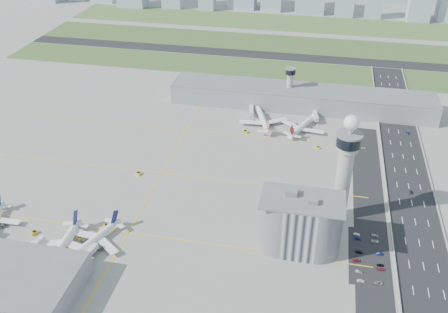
% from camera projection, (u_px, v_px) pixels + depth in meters
% --- Properties ---
extents(ground, '(1000.00, 1000.00, 0.00)m').
position_uv_depth(ground, '(212.00, 209.00, 290.73)').
color(ground, '#9A9890').
extents(grass_strip_0, '(480.00, 50.00, 0.08)m').
position_uv_depth(grass_strip_0, '(244.00, 67.00, 481.95)').
color(grass_strip_0, '#415D2C').
rests_on(grass_strip_0, ground).
extents(grass_strip_1, '(480.00, 60.00, 0.08)m').
position_uv_depth(grass_strip_1, '(256.00, 42.00, 544.53)').
color(grass_strip_1, '#3D5528').
rests_on(grass_strip_1, ground).
extents(grass_strip_2, '(480.00, 70.00, 0.08)m').
position_uv_depth(grass_strip_2, '(266.00, 21.00, 611.29)').
color(grass_strip_2, '#4C6630').
rests_on(grass_strip_2, ground).
extents(runway, '(480.00, 22.00, 0.10)m').
position_uv_depth(runway, '(250.00, 54.00, 512.81)').
color(runway, black).
rests_on(runway, ground).
extents(highway, '(28.00, 500.00, 0.10)m').
position_uv_depth(highway, '(418.00, 235.00, 270.65)').
color(highway, black).
rests_on(highway, ground).
extents(barrier_left, '(0.60, 500.00, 1.20)m').
position_uv_depth(barrier_left, '(391.00, 231.00, 272.80)').
color(barrier_left, '#9E9E99').
rests_on(barrier_left, ground).
extents(barrier_right, '(0.60, 500.00, 1.20)m').
position_uv_depth(barrier_right, '(445.00, 238.00, 267.92)').
color(barrier_right, '#9E9E99').
rests_on(barrier_right, ground).
extents(landside_road, '(18.00, 260.00, 0.08)m').
position_uv_depth(landside_road, '(371.00, 241.00, 266.67)').
color(landside_road, black).
rests_on(landside_road, ground).
extents(parking_lot, '(20.00, 44.00, 0.10)m').
position_uv_depth(parking_lot, '(368.00, 256.00, 257.00)').
color(parking_lot, black).
rests_on(parking_lot, ground).
extents(taxiway_line_h_0, '(260.00, 0.60, 0.01)m').
position_uv_depth(taxiway_line_h_0, '(128.00, 233.00, 272.67)').
color(taxiway_line_h_0, yellow).
rests_on(taxiway_line_h_0, ground).
extents(taxiway_line_h_1, '(260.00, 0.60, 0.01)m').
position_uv_depth(taxiway_line_h_1, '(162.00, 174.00, 322.73)').
color(taxiway_line_h_1, yellow).
rests_on(taxiway_line_h_1, ground).
extents(taxiway_line_h_2, '(260.00, 0.60, 0.01)m').
position_uv_depth(taxiway_line_h_2, '(187.00, 130.00, 372.80)').
color(taxiway_line_h_2, yellow).
rests_on(taxiway_line_h_2, ground).
extents(taxiway_line_v, '(0.60, 260.00, 0.01)m').
position_uv_depth(taxiway_line_v, '(162.00, 174.00, 322.73)').
color(taxiway_line_v, yellow).
rests_on(taxiway_line_v, ground).
extents(control_tower, '(14.00, 14.00, 64.50)m').
position_uv_depth(control_tower, '(345.00, 165.00, 266.53)').
color(control_tower, '#ADAAA5').
rests_on(control_tower, ground).
extents(secondary_tower, '(8.60, 8.60, 31.90)m').
position_uv_depth(secondary_tower, '(290.00, 83.00, 400.83)').
color(secondary_tower, '#ADAAA5').
rests_on(secondary_tower, ground).
extents(admin_building, '(42.00, 24.00, 33.50)m').
position_uv_depth(admin_building, '(300.00, 224.00, 255.30)').
color(admin_building, '#B2B2B7').
rests_on(admin_building, ground).
extents(terminal_pier, '(210.00, 32.00, 15.80)m').
position_uv_depth(terminal_pier, '(301.00, 98.00, 403.12)').
color(terminal_pier, gray).
rests_on(terminal_pier, ground).
extents(airplane_near_b, '(37.48, 43.73, 11.98)m').
position_uv_depth(airplane_near_b, '(60.00, 243.00, 256.51)').
color(airplane_near_b, white).
rests_on(airplane_near_b, ground).
extents(airplane_near_c, '(45.27, 48.78, 11.08)m').
position_uv_depth(airplane_near_c, '(92.00, 237.00, 261.20)').
color(airplane_near_c, white).
rests_on(airplane_near_c, ground).
extents(airplane_far_a, '(49.64, 53.76, 12.33)m').
position_uv_depth(airplane_far_a, '(263.00, 117.00, 378.49)').
color(airplane_far_a, white).
rests_on(airplane_far_a, ground).
extents(airplane_far_b, '(47.74, 51.17, 11.51)m').
position_uv_depth(airplane_far_b, '(303.00, 123.00, 370.53)').
color(airplane_far_b, white).
rests_on(airplane_far_b, ground).
extents(jet_bridge_near_1, '(5.39, 14.31, 5.70)m').
position_uv_depth(jet_bridge_near_1, '(25.00, 256.00, 252.81)').
color(jet_bridge_near_1, silver).
rests_on(jet_bridge_near_1, ground).
extents(jet_bridge_near_2, '(5.39, 14.31, 5.70)m').
position_uv_depth(jet_bridge_near_2, '(80.00, 265.00, 247.58)').
color(jet_bridge_near_2, silver).
rests_on(jet_bridge_near_2, ground).
extents(jet_bridge_far_0, '(5.39, 14.31, 5.70)m').
position_uv_depth(jet_bridge_far_0, '(251.00, 108.00, 399.04)').
color(jet_bridge_far_0, silver).
rests_on(jet_bridge_far_0, ground).
extents(jet_bridge_far_1, '(5.39, 14.31, 5.70)m').
position_uv_depth(jet_bridge_far_1, '(314.00, 114.00, 390.32)').
color(jet_bridge_far_1, silver).
rests_on(jet_bridge_far_1, ground).
extents(tug_0, '(4.12, 4.35, 2.09)m').
position_uv_depth(tug_0, '(34.00, 232.00, 271.32)').
color(tug_0, gold).
rests_on(tug_0, ground).
extents(tug_1, '(2.81, 1.99, 1.59)m').
position_uv_depth(tug_1, '(106.00, 225.00, 276.77)').
color(tug_1, gold).
rests_on(tug_1, ground).
extents(tug_2, '(3.43, 3.90, 1.89)m').
position_uv_depth(tug_2, '(80.00, 238.00, 267.66)').
color(tug_2, gold).
rests_on(tug_2, ground).
extents(tug_3, '(2.81, 3.83, 2.10)m').
position_uv_depth(tug_3, '(138.00, 173.00, 321.02)').
color(tug_3, yellow).
rests_on(tug_3, ground).
extents(tug_4, '(3.66, 2.53, 2.12)m').
position_uv_depth(tug_4, '(245.00, 131.00, 369.03)').
color(tug_4, '#CDBF07').
rests_on(tug_4, ground).
extents(tug_5, '(3.43, 2.90, 1.70)m').
position_uv_depth(tug_5, '(318.00, 148.00, 349.43)').
color(tug_5, '#DEBB00').
rests_on(tug_5, ground).
extents(car_lot_0, '(3.89, 1.73, 1.30)m').
position_uv_depth(car_lot_0, '(361.00, 281.00, 241.33)').
color(car_lot_0, white).
rests_on(car_lot_0, ground).
extents(car_lot_1, '(3.70, 1.51, 1.20)m').
position_uv_depth(car_lot_1, '(359.00, 272.00, 246.57)').
color(car_lot_1, gray).
rests_on(car_lot_1, ground).
extents(car_lot_2, '(4.35, 2.41, 1.15)m').
position_uv_depth(car_lot_2, '(356.00, 260.00, 253.44)').
color(car_lot_2, maroon).
rests_on(car_lot_2, ground).
extents(car_lot_3, '(3.87, 1.71, 1.11)m').
position_uv_depth(car_lot_3, '(359.00, 252.00, 258.74)').
color(car_lot_3, black).
rests_on(car_lot_3, ground).
extents(car_lot_4, '(3.86, 2.02, 1.25)m').
position_uv_depth(car_lot_4, '(358.00, 238.00, 267.72)').
color(car_lot_4, navy).
rests_on(car_lot_4, ground).
extents(car_lot_5, '(3.49, 1.67, 1.10)m').
position_uv_depth(car_lot_5, '(357.00, 234.00, 270.70)').
color(car_lot_5, silver).
rests_on(car_lot_5, ground).
extents(car_lot_6, '(4.35, 2.24, 1.17)m').
position_uv_depth(car_lot_6, '(379.00, 283.00, 240.14)').
color(car_lot_6, gray).
rests_on(car_lot_6, ground).
extents(car_lot_7, '(4.22, 2.04, 1.18)m').
position_uv_depth(car_lot_7, '(381.00, 269.00, 248.22)').
color(car_lot_7, maroon).
rests_on(car_lot_7, ground).
extents(car_lot_8, '(3.61, 1.87, 1.17)m').
position_uv_depth(car_lot_8, '(380.00, 265.00, 250.58)').
color(car_lot_8, black).
rests_on(car_lot_8, ground).
extents(car_lot_9, '(3.94, 1.87, 1.25)m').
position_uv_depth(car_lot_9, '(380.00, 254.00, 257.41)').
color(car_lot_9, navy).
rests_on(car_lot_9, ground).
extents(car_lot_10, '(4.12, 2.07, 1.12)m').
position_uv_depth(car_lot_10, '(375.00, 241.00, 265.90)').
color(car_lot_10, silver).
rests_on(car_lot_10, ground).
extents(car_lot_11, '(3.80, 1.67, 1.08)m').
position_uv_depth(car_lot_11, '(375.00, 235.00, 269.99)').
color(car_lot_11, '#A6A6A6').
rests_on(car_lot_11, ground).
extents(car_hw_1, '(1.38, 3.45, 1.12)m').
position_uv_depth(car_hw_1, '(411.00, 192.00, 304.00)').
color(car_hw_1, black).
rests_on(car_hw_1, ground).
extents(car_hw_2, '(2.35, 4.49, 1.21)m').
position_uv_depth(car_hw_2, '(408.00, 133.00, 368.19)').
color(car_hw_2, navy).
rests_on(car_hw_2, ground).
extents(car_hw_4, '(1.63, 3.50, 1.16)m').
position_uv_depth(car_hw_4, '(384.00, 97.00, 421.84)').
color(car_hw_4, '#9F9F9F').
rests_on(car_hw_4, ground).
extents(skyline_bldg_10, '(23.01, 18.41, 27.75)m').
position_uv_depth(skyline_bldg_10, '(345.00, 5.00, 624.24)').
color(skyline_bldg_10, '#9EADC1').
rests_on(skyline_bldg_10, ground).
extents(skyline_bldg_11, '(20.22, 16.18, 38.97)m').
position_uv_depth(skyline_bldg_11, '(374.00, 2.00, 614.92)').
color(skyline_bldg_11, '#9EADC1').
rests_on(skyline_bldg_11, ground).
extents(skyline_bldg_12, '(26.14, 20.92, 46.89)m').
position_uv_depth(skyline_bldg_12, '(421.00, 1.00, 601.74)').
color(skyline_bldg_12, '#9EADC1').
rests_on(skyline_bldg_12, ground).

